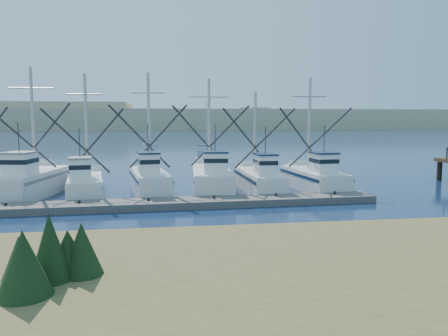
{
  "coord_description": "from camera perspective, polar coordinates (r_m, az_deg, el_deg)",
  "views": [
    {
      "loc": [
        -5.5,
        -19.55,
        5.34
      ],
      "look_at": [
        -1.42,
        8.0,
        2.2
      ],
      "focal_mm": 35.0,
      "sensor_mm": 36.0,
      "label": 1
    }
  ],
  "objects": [
    {
      "name": "trawler_fleet",
      "position": [
        31.52,
        -12.94,
        -1.72
      ],
      "size": [
        32.17,
        8.94,
        8.96
      ],
      "color": "silver",
      "rests_on": "ground"
    },
    {
      "name": "ground",
      "position": [
        21.0,
        7.13,
        -8.35
      ],
      "size": [
        500.0,
        500.0,
        0.0
      ],
      "primitive_type": "plane",
      "color": "#0D1D3D",
      "rests_on": "ground"
    },
    {
      "name": "shore_bank",
      "position": [
        10.86,
        -22.1,
        -18.77
      ],
      "size": [
        40.0,
        10.0,
        1.6
      ],
      "primitive_type": "cube",
      "color": "#4C422D",
      "rests_on": "ground"
    },
    {
      "name": "sailboat_near",
      "position": [
        75.28,
        -2.33,
        2.74
      ],
      "size": [
        3.62,
        6.64,
        8.1
      ],
      "rotation": [
        0.0,
        0.0,
        -0.32
      ],
      "color": "silver",
      "rests_on": "ground"
    },
    {
      "name": "sailboat_far",
      "position": [
        91.38,
        -9.54,
        3.31
      ],
      "size": [
        3.23,
        5.35,
        8.1
      ],
      "rotation": [
        0.0,
        0.0,
        0.31
      ],
      "color": "silver",
      "rests_on": "ground"
    },
    {
      "name": "dune_ridge",
      "position": [
        229.61,
        -7.1,
        6.3
      ],
      "size": [
        360.0,
        60.0,
        10.0
      ],
      "primitive_type": "cube",
      "color": "tan",
      "rests_on": "ground"
    },
    {
      "name": "floating_dock",
      "position": [
        26.8,
        -14.12,
        -4.78
      ],
      "size": [
        32.78,
        3.54,
        0.44
      ],
      "primitive_type": "cube",
      "rotation": [
        0.0,
        0.0,
        0.04
      ],
      "color": "#5F5B55",
      "rests_on": "ground"
    }
  ]
}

